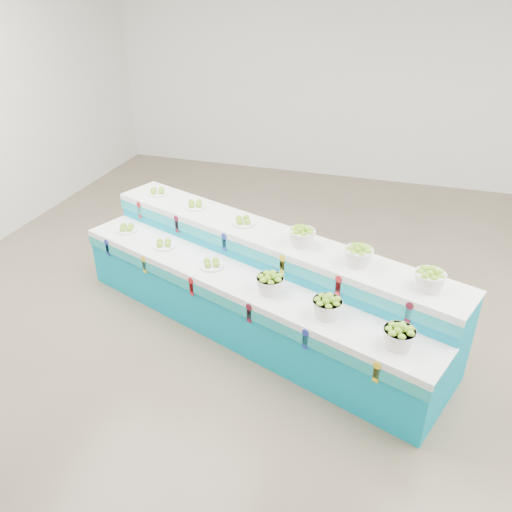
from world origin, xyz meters
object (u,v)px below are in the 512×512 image
basket_lower_left (270,283)px  plate_upper_mid (195,204)px  display_stand (256,285)px  basket_upper_right (430,279)px

basket_lower_left → plate_upper_mid: plate_upper_mid is taller
basket_lower_left → plate_upper_mid: size_ratio=1.07×
display_stand → basket_upper_right: bearing=8.8°
plate_upper_mid → basket_upper_right: 2.87m
basket_upper_right → plate_upper_mid: bearing=159.3°
display_stand → plate_upper_mid: size_ratio=16.93×
basket_lower_left → display_stand: bearing=124.3°
basket_lower_left → basket_upper_right: (1.46, 0.03, 0.30)m
basket_lower_left → basket_upper_right: bearing=1.0°
plate_upper_mid → basket_lower_left: bearing=-40.4°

